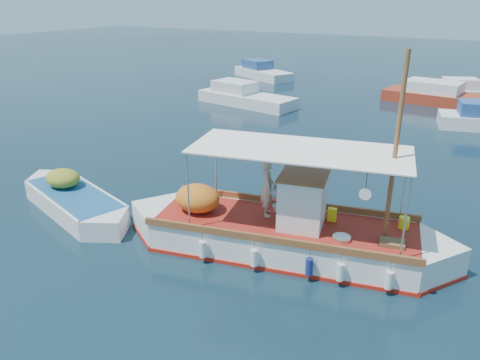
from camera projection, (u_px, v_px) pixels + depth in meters
The scene contains 7 objects.
ground at pixel (274, 241), 15.29m from camera, with size 160.00×160.00×0.00m, color black.
fishing_caique at pixel (282, 234), 14.55m from camera, with size 10.41×4.27×6.47m.
dinghy at pixel (74, 202), 17.32m from camera, with size 6.26×3.30×1.61m.
bg_boat_nw at pixel (244, 98), 33.84m from camera, with size 7.75×3.77×1.80m.
bg_boat_n at pixel (448, 98), 33.72m from camera, with size 9.87×4.25×1.80m.
bg_boat_far_w at pixel (262, 73), 44.52m from camera, with size 6.94×5.24×1.80m.
bg_boat_far_n at pixel (469, 93), 35.29m from camera, with size 6.36×3.97×1.80m.
Camera 1 is at (5.46, -12.34, 7.53)m, focal length 35.00 mm.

